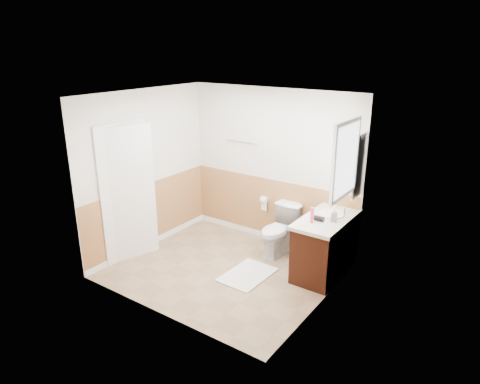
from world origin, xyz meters
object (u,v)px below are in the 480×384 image
Objects in this scene: bath_mat at (248,275)px; vanity_cabinet at (325,247)px; soap_dispenser at (334,215)px; lotion_bottle at (312,215)px; toilet at (278,231)px.

vanity_cabinet is (0.85, 0.69, 0.39)m from bath_mat.
soap_dispenser reaches higher than bath_mat.
vanity_cabinet is at bearing 70.29° from lotion_bottle.
toilet is 1.04m from lotion_bottle.
soap_dispenser is (0.97, 0.64, 0.93)m from bath_mat.
bath_mat is 4.52× the size of soap_dispenser.
lotion_bottle reaches higher than bath_mat.
lotion_bottle is (0.75, 0.41, 0.95)m from bath_mat.
soap_dispenser is at bearing -24.09° from vanity_cabinet.
soap_dispenser is (0.97, -0.21, 0.56)m from toilet.
lotion_bottle is (0.75, -0.43, 0.58)m from toilet.
vanity_cabinet reaches higher than bath_mat.
vanity_cabinet is at bearing 155.91° from soap_dispenser.
toilet is 0.69× the size of vanity_cabinet.
lotion_bottle reaches higher than toilet.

